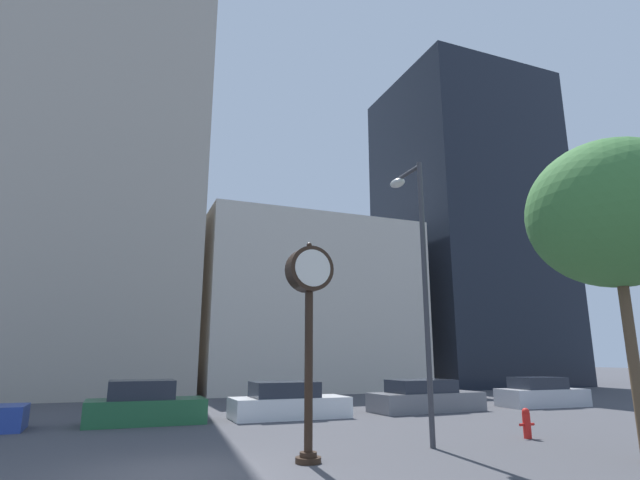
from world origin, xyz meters
The scene contains 12 objects.
ground_plane centered at (0.00, 0.00, 0.00)m, with size 200.00×200.00×0.00m, color #424247.
building_tall_tower centered at (-3.83, 24.00, 19.45)m, with size 13.52×12.00×38.90m.
building_storefront_row centered at (10.79, 24.00, 5.67)m, with size 14.61×12.00×11.35m.
building_glass_modern centered at (26.26, 24.00, 13.16)m, with size 12.54×12.00×26.32m.
street_clock centered at (2.69, 0.10, 3.46)m, with size 1.03×0.55×4.76m.
car_green centered at (-0.22, 8.02, 0.59)m, with size 3.83×1.78×1.41m.
car_white centered at (4.77, 7.83, 0.54)m, with size 4.29×1.82×1.29m.
car_grey centered at (10.77, 7.95, 0.53)m, with size 4.87×2.05×1.26m.
car_silver centered at (16.86, 7.81, 0.54)m, with size 4.07×1.90×1.28m.
fire_hydrant_near centered at (9.41, 0.92, 0.41)m, with size 0.49×0.21×0.80m.
street_lamp_right centered at (6.14, 0.96, 4.84)m, with size 0.36×1.57×7.45m.
bare_tree centered at (9.36, -2.51, 5.46)m, with size 3.88×3.88×7.22m.
Camera 1 is at (-1.24, -10.45, 2.16)m, focal length 28.00 mm.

